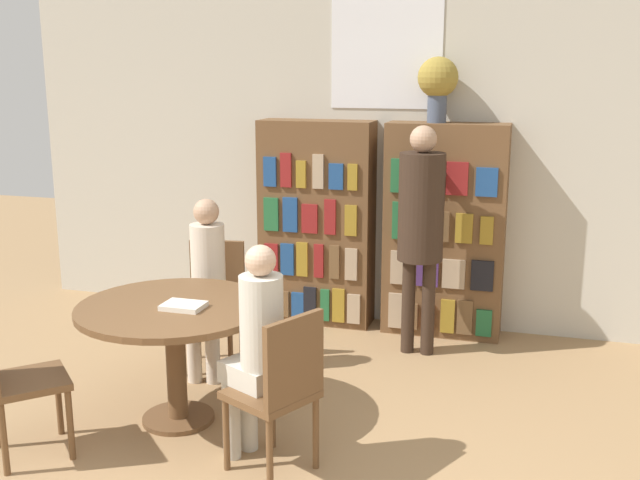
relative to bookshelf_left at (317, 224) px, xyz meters
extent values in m
cube|color=beige|center=(0.53, 0.19, 0.65)|extent=(6.40, 0.06, 3.00)
cube|color=white|center=(0.53, 0.16, 1.50)|extent=(0.90, 0.01, 1.10)
cube|color=brown|center=(0.00, 0.00, 0.00)|extent=(0.95, 0.32, 1.71)
cube|color=#236638|center=(-0.36, -0.17, -0.68)|extent=(0.09, 0.02, 0.22)
cube|color=brown|center=(-0.24, -0.17, -0.68)|extent=(0.09, 0.02, 0.22)
cube|color=navy|center=(-0.12, -0.17, -0.68)|extent=(0.11, 0.02, 0.22)
cube|color=black|center=(-0.01, -0.17, -0.65)|extent=(0.11, 0.02, 0.28)
cube|color=#236638|center=(0.12, -0.17, -0.65)|extent=(0.07, 0.02, 0.27)
cube|color=olive|center=(0.24, -0.17, -0.65)|extent=(0.10, 0.02, 0.29)
cube|color=tan|center=(0.37, -0.17, -0.66)|extent=(0.11, 0.02, 0.25)
cube|color=maroon|center=(-0.35, -0.17, -0.29)|extent=(0.12, 0.02, 0.26)
cube|color=navy|center=(-0.20, -0.17, -0.28)|extent=(0.11, 0.02, 0.27)
cube|color=olive|center=(-0.07, -0.17, -0.27)|extent=(0.10, 0.02, 0.29)
cube|color=maroon|center=(0.07, -0.17, -0.28)|extent=(0.08, 0.02, 0.28)
cube|color=brown|center=(0.20, -0.17, -0.28)|extent=(0.08, 0.02, 0.28)
cube|color=tan|center=(0.34, -0.17, -0.29)|extent=(0.10, 0.02, 0.26)
cube|color=#236638|center=(-0.34, -0.17, 0.09)|extent=(0.12, 0.02, 0.28)
cube|color=navy|center=(-0.18, -0.17, 0.10)|extent=(0.12, 0.02, 0.29)
cube|color=maroon|center=(-0.01, -0.17, 0.07)|extent=(0.13, 0.02, 0.24)
cube|color=maroon|center=(0.17, -0.17, 0.10)|extent=(0.09, 0.02, 0.29)
cube|color=olive|center=(0.34, -0.17, 0.08)|extent=(0.10, 0.02, 0.25)
cube|color=navy|center=(-0.35, -0.17, 0.44)|extent=(0.11, 0.02, 0.24)
cube|color=maroon|center=(-0.21, -0.17, 0.46)|extent=(0.09, 0.02, 0.28)
cube|color=olive|center=(-0.08, -0.17, 0.43)|extent=(0.08, 0.02, 0.22)
cube|color=tan|center=(0.06, -0.17, 0.46)|extent=(0.09, 0.02, 0.28)
cube|color=navy|center=(0.21, -0.17, 0.43)|extent=(0.12, 0.02, 0.21)
cube|color=olive|center=(0.35, -0.17, 0.43)|extent=(0.08, 0.02, 0.21)
cube|color=brown|center=(1.07, 0.00, 0.00)|extent=(0.95, 0.32, 1.71)
cube|color=tan|center=(0.72, -0.17, -0.64)|extent=(0.12, 0.02, 0.29)
cube|color=brown|center=(0.86, -0.17, -0.68)|extent=(0.08, 0.02, 0.21)
cube|color=maroon|center=(0.99, -0.17, -0.68)|extent=(0.09, 0.02, 0.22)
cube|color=olive|center=(1.14, -0.17, -0.65)|extent=(0.11, 0.02, 0.27)
cube|color=brown|center=(1.27, -0.17, -0.65)|extent=(0.12, 0.02, 0.28)
cube|color=#236638|center=(1.42, -0.17, -0.68)|extent=(0.12, 0.02, 0.22)
cube|color=tan|center=(0.76, -0.17, -0.28)|extent=(0.17, 0.02, 0.27)
cube|color=#4C2D6B|center=(0.97, -0.17, -0.31)|extent=(0.17, 0.02, 0.22)
cube|color=tan|center=(1.17, -0.17, -0.30)|extent=(0.18, 0.02, 0.23)
cube|color=black|center=(1.39, -0.17, -0.30)|extent=(0.17, 0.02, 0.24)
cube|color=#236638|center=(0.72, -0.17, 0.10)|extent=(0.10, 0.02, 0.30)
cube|color=brown|center=(0.90, -0.17, 0.08)|extent=(0.14, 0.02, 0.26)
cube|color=brown|center=(1.06, -0.17, 0.07)|extent=(0.13, 0.02, 0.24)
cube|color=olive|center=(1.24, -0.17, 0.07)|extent=(0.13, 0.02, 0.23)
cube|color=olive|center=(1.41, -0.17, 0.06)|extent=(0.10, 0.02, 0.22)
cube|color=#236638|center=(0.75, -0.17, 0.46)|extent=(0.18, 0.02, 0.26)
cube|color=brown|center=(0.97, -0.17, 0.46)|extent=(0.19, 0.02, 0.28)
cube|color=maroon|center=(1.17, -0.17, 0.45)|extent=(0.16, 0.02, 0.25)
cube|color=navy|center=(1.39, -0.17, 0.43)|extent=(0.16, 0.02, 0.22)
cylinder|color=#475166|center=(0.97, 0.00, 0.97)|extent=(0.15, 0.15, 0.22)
sphere|color=olive|center=(0.97, 0.00, 1.20)|extent=(0.31, 0.31, 0.31)
cylinder|color=brown|center=(-0.27, -2.05, -0.83)|extent=(0.44, 0.44, 0.03)
cylinder|color=brown|center=(-0.27, -2.05, -0.48)|extent=(0.12, 0.12, 0.68)
cylinder|color=brown|center=(-0.27, -2.05, -0.12)|extent=(1.15, 1.15, 0.04)
cube|color=brown|center=(-0.86, -2.64, -0.41)|extent=(0.57, 0.57, 0.04)
cylinder|color=brown|center=(-0.86, -2.40, -0.64)|extent=(0.04, 0.04, 0.41)
cylinder|color=brown|center=(-0.62, -2.64, -0.64)|extent=(0.04, 0.04, 0.41)
cylinder|color=brown|center=(-0.86, -2.88, -0.64)|extent=(0.04, 0.04, 0.41)
cube|color=brown|center=(-0.41, -1.22, -0.41)|extent=(0.46, 0.46, 0.04)
cube|color=brown|center=(-0.44, -1.04, -0.17)|extent=(0.40, 0.10, 0.45)
cylinder|color=brown|center=(-0.21, -1.36, -0.64)|extent=(0.04, 0.04, 0.41)
cylinder|color=brown|center=(-0.55, -1.42, -0.64)|extent=(0.04, 0.04, 0.41)
cylinder|color=brown|center=(-0.27, -1.03, -0.64)|extent=(0.04, 0.04, 0.41)
cylinder|color=brown|center=(-0.61, -1.08, -0.64)|extent=(0.04, 0.04, 0.41)
cube|color=brown|center=(0.48, -2.42, -0.41)|extent=(0.54, 0.54, 0.04)
cube|color=brown|center=(0.64, -2.50, -0.17)|extent=(0.21, 0.37, 0.45)
cylinder|color=brown|center=(0.25, -2.50, -0.64)|extent=(0.04, 0.04, 0.41)
cylinder|color=brown|center=(0.40, -2.19, -0.64)|extent=(0.04, 0.04, 0.41)
cylinder|color=brown|center=(0.55, -2.65, -0.64)|extent=(0.04, 0.04, 0.41)
cylinder|color=brown|center=(0.70, -2.34, -0.64)|extent=(0.04, 0.04, 0.41)
cube|color=beige|center=(-0.39, -1.36, -0.33)|extent=(0.29, 0.35, 0.12)
cylinder|color=beige|center=(-0.40, -1.28, -0.02)|extent=(0.24, 0.24, 0.50)
sphere|color=tan|center=(-0.40, -1.28, 0.31)|extent=(0.18, 0.18, 0.18)
cylinder|color=beige|center=(-0.30, -1.46, -0.62)|extent=(0.10, 0.10, 0.45)
cylinder|color=beige|center=(-0.43, -1.48, -0.62)|extent=(0.10, 0.10, 0.45)
cube|color=beige|center=(0.35, -2.36, -0.33)|extent=(0.39, 0.35, 0.12)
cylinder|color=beige|center=(0.42, -2.39, -0.02)|extent=(0.23, 0.23, 0.50)
sphere|color=tan|center=(0.42, -2.39, 0.31)|extent=(0.16, 0.16, 0.16)
cylinder|color=beige|center=(0.22, -2.36, -0.62)|extent=(0.10, 0.10, 0.45)
cylinder|color=beige|center=(0.28, -2.25, -0.62)|extent=(0.10, 0.10, 0.45)
cylinder|color=#332319|center=(0.88, -0.51, -0.48)|extent=(0.10, 0.10, 0.73)
cylinder|color=#332319|center=(1.03, -0.51, -0.48)|extent=(0.10, 0.10, 0.73)
cylinder|color=#332319|center=(0.95, -0.51, 0.28)|extent=(0.34, 0.34, 0.79)
sphere|color=tan|center=(0.95, -0.51, 0.77)|extent=(0.20, 0.20, 0.20)
cylinder|color=#332319|center=(1.05, -0.22, 0.48)|extent=(0.07, 0.30, 0.07)
cube|color=silver|center=(-0.18, -2.09, -0.09)|extent=(0.24, 0.18, 0.03)
camera|label=1|loc=(1.78, -5.87, 1.27)|focal=42.00mm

